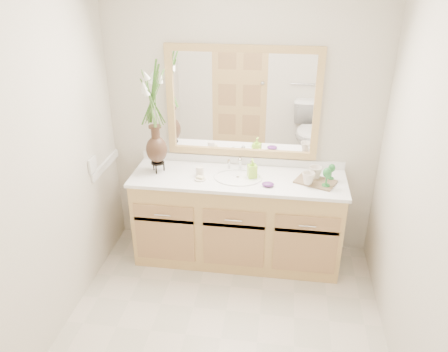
% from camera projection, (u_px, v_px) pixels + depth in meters
% --- Properties ---
extents(floor, '(2.60, 2.60, 0.00)m').
position_uv_depth(floor, '(221.00, 338.00, 3.20)').
color(floor, '#BEB7A2').
rests_on(floor, ground).
extents(wall_back, '(2.40, 0.02, 2.40)m').
position_uv_depth(wall_back, '(242.00, 125.00, 3.83)').
color(wall_back, beige).
rests_on(wall_back, floor).
extents(wall_left, '(0.02, 2.60, 2.40)m').
position_uv_depth(wall_left, '(38.00, 183.00, 2.83)').
color(wall_left, beige).
rests_on(wall_left, floor).
extents(wall_right, '(0.02, 2.60, 2.40)m').
position_uv_depth(wall_right, '(425.00, 209.00, 2.52)').
color(wall_right, beige).
rests_on(wall_right, floor).
extents(vanity, '(1.80, 0.55, 0.80)m').
position_uv_depth(vanity, '(237.00, 220.00, 3.93)').
color(vanity, tan).
rests_on(vanity, floor).
extents(counter, '(1.84, 0.57, 0.03)m').
position_uv_depth(counter, '(238.00, 178.00, 3.75)').
color(counter, white).
rests_on(counter, vanity).
extents(sink, '(0.38, 0.34, 0.23)m').
position_uv_depth(sink, '(238.00, 183.00, 3.75)').
color(sink, white).
rests_on(sink, counter).
extents(mirror, '(1.32, 0.04, 0.97)m').
position_uv_depth(mirror, '(242.00, 103.00, 3.72)').
color(mirror, white).
rests_on(mirror, wall_back).
extents(switch_plate, '(0.02, 0.12, 0.12)m').
position_uv_depth(switch_plate, '(92.00, 165.00, 3.60)').
color(switch_plate, white).
rests_on(switch_plate, wall_left).
extents(flower_vase, '(0.21, 0.21, 0.88)m').
position_uv_depth(flower_vase, '(153.00, 106.00, 3.58)').
color(flower_vase, black).
rests_on(flower_vase, counter).
extents(tumbler, '(0.07, 0.07, 0.09)m').
position_uv_depth(tumbler, '(200.00, 171.00, 3.74)').
color(tumbler, beige).
rests_on(tumbler, counter).
extents(soap_dish, '(0.10, 0.10, 0.03)m').
position_uv_depth(soap_dish, '(200.00, 179.00, 3.69)').
color(soap_dish, beige).
rests_on(soap_dish, counter).
extents(soap_bottle, '(0.09, 0.09, 0.15)m').
position_uv_depth(soap_bottle, '(252.00, 169.00, 3.71)').
color(soap_bottle, '#A0E335').
rests_on(soap_bottle, counter).
extents(purple_dish, '(0.11, 0.10, 0.04)m').
position_uv_depth(purple_dish, '(268.00, 184.00, 3.58)').
color(purple_dish, '#58246E').
rests_on(purple_dish, counter).
extents(tray, '(0.37, 0.32, 0.02)m').
position_uv_depth(tray, '(315.00, 182.00, 3.64)').
color(tray, brown).
rests_on(tray, counter).
extents(mug_left, '(0.13, 0.13, 0.11)m').
position_uv_depth(mug_left, '(308.00, 178.00, 3.57)').
color(mug_left, beige).
rests_on(mug_left, tray).
extents(mug_right, '(0.15, 0.15, 0.11)m').
position_uv_depth(mug_right, '(316.00, 172.00, 3.66)').
color(mug_right, beige).
rests_on(mug_right, tray).
extents(goblet_front, '(0.07, 0.07, 0.16)m').
position_uv_depth(goblet_front, '(327.00, 174.00, 3.51)').
color(goblet_front, '#267331').
rests_on(goblet_front, tray).
extents(goblet_back, '(0.06, 0.06, 0.13)m').
position_uv_depth(goblet_back, '(332.00, 169.00, 3.64)').
color(goblet_back, '#267331').
rests_on(goblet_back, tray).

